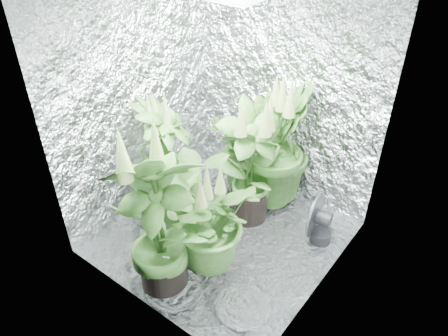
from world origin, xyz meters
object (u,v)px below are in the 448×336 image
at_px(circulation_fan, 318,222).
at_px(plant_c, 279,145).
at_px(plant_d, 165,165).
at_px(plant_e, 204,223).
at_px(plant_f, 158,222).
at_px(plant_a, 252,149).
at_px(plant_b, 250,166).

bearing_deg(circulation_fan, plant_c, 147.98).
bearing_deg(plant_d, circulation_fan, 23.97).
distance_m(plant_e, plant_f, 0.38).
bearing_deg(plant_a, plant_e, -74.93).
relative_size(plant_a, plant_c, 0.74).
height_order(plant_b, plant_e, plant_b).
xyz_separation_m(plant_f, circulation_fan, (0.61, 1.02, -0.40)).
height_order(plant_f, circulation_fan, plant_f).
xyz_separation_m(plant_a, circulation_fan, (0.76, -0.23, -0.23)).
relative_size(plant_b, plant_c, 0.93).
xyz_separation_m(plant_d, circulation_fan, (1.08, 0.48, -0.33)).
xyz_separation_m(plant_c, plant_e, (0.00, -0.93, -0.14)).
bearing_deg(plant_e, plant_a, 105.07).
height_order(plant_a, circulation_fan, plant_a).
distance_m(plant_b, circulation_fan, 0.66).
height_order(plant_a, plant_e, plant_a).
bearing_deg(plant_f, circulation_fan, 59.11).
height_order(plant_a, plant_f, plant_f).
xyz_separation_m(plant_c, plant_f, (-0.09, -1.25, 0.04)).
distance_m(plant_f, circulation_fan, 1.25).
xyz_separation_m(plant_b, plant_d, (-0.51, -0.39, 0.01)).
height_order(plant_b, plant_c, plant_c).
height_order(plant_a, plant_d, plant_d).
height_order(plant_e, plant_f, plant_f).
distance_m(plant_c, plant_f, 1.25).
bearing_deg(plant_e, plant_f, -107.09).
relative_size(plant_b, plant_f, 0.87).
bearing_deg(plant_c, plant_d, -128.39).
bearing_deg(plant_f, plant_b, 87.63).
distance_m(plant_c, plant_d, 0.91).
height_order(plant_b, plant_d, plant_d).
xyz_separation_m(plant_c, circulation_fan, (0.52, -0.23, -0.37)).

